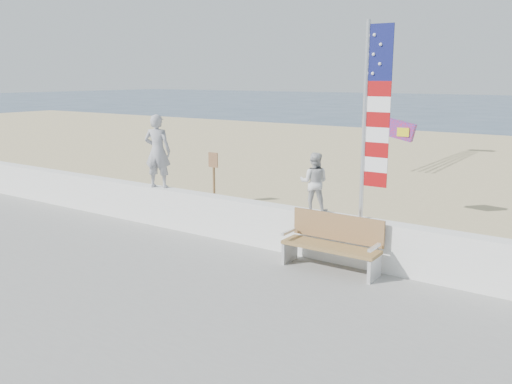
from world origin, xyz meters
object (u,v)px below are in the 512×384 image
adult (158,151)px  bench (333,242)px  child (314,182)px  flag (372,114)px

adult → bench: (4.76, -0.45, -1.25)m
child → flag: size_ratio=0.33×
adult → child: (4.11, 0.00, -0.28)m
bench → flag: flag is taller
bench → child: bearing=145.2°
child → bench: (0.65, -0.45, -0.96)m
adult → bench: adult is taller
child → flag: (1.10, -0.00, 1.34)m
adult → flag: 5.32m
adult → flag: size_ratio=0.49×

